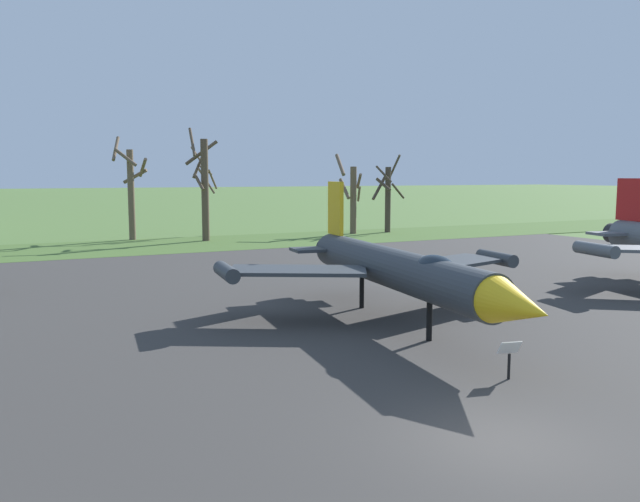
% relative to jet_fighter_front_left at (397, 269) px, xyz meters
% --- Properties ---
extents(ground_plane, '(600.00, 600.00, 0.00)m').
position_rel_jet_fighter_front_left_xyz_m(ground_plane, '(-3.82, -10.00, -2.20)').
color(ground_plane, '#4C6B33').
extents(asphalt_apron, '(74.87, 44.44, 0.05)m').
position_rel_jet_fighter_front_left_xyz_m(asphalt_apron, '(-3.82, 3.33, -2.17)').
color(asphalt_apron, '#383533').
rests_on(asphalt_apron, ground).
extents(grass_verge_strip, '(134.87, 12.00, 0.06)m').
position_rel_jet_fighter_front_left_xyz_m(grass_verge_strip, '(-3.82, 31.55, -2.17)').
color(grass_verge_strip, '#426029').
rests_on(grass_verge_strip, ground).
extents(jet_fighter_front_left, '(12.77, 16.12, 5.39)m').
position_rel_jet_fighter_front_left_xyz_m(jet_fighter_front_left, '(0.00, 0.00, 0.00)').
color(jet_fighter_front_left, '#33383D').
rests_on(jet_fighter_front_left, ground).
extents(info_placard_front_left, '(0.67, 0.40, 1.14)m').
position_rel_jet_fighter_front_left_xyz_m(info_placard_front_left, '(-0.73, -6.85, -1.46)').
color(info_placard_front_left, black).
rests_on(info_placard_front_left, ground).
extents(bare_tree_left_of_center, '(3.23, 3.04, 9.10)m').
position_rel_jet_fighter_front_left_xyz_m(bare_tree_left_of_center, '(-3.45, 37.31, 2.47)').
color(bare_tree_left_of_center, brown).
rests_on(bare_tree_left_of_center, ground).
extents(bare_tree_center, '(2.91, 2.66, 9.75)m').
position_rel_jet_fighter_front_left_xyz_m(bare_tree_center, '(2.06, 33.69, 2.68)').
color(bare_tree_center, brown).
rests_on(bare_tree_center, ground).
extents(bare_tree_right_of_center, '(2.38, 1.83, 8.36)m').
position_rel_jet_fighter_front_left_xyz_m(bare_tree_right_of_center, '(3.49, 38.36, 2.13)').
color(bare_tree_right_of_center, brown).
rests_on(bare_tree_right_of_center, ground).
extents(bare_tree_far_right, '(2.63, 2.85, 7.78)m').
position_rel_jet_fighter_front_left_xyz_m(bare_tree_far_right, '(16.68, 33.98, 1.63)').
color(bare_tree_far_right, brown).
rests_on(bare_tree_far_right, ground).
extents(bare_tree_backdrop_extra, '(3.08, 3.12, 7.73)m').
position_rel_jet_fighter_front_left_xyz_m(bare_tree_backdrop_extra, '(20.68, 33.88, 1.57)').
color(bare_tree_backdrop_extra, '#42382D').
rests_on(bare_tree_backdrop_extra, ground).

